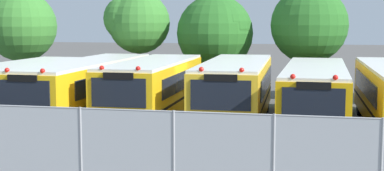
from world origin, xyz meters
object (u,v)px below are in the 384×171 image
(school_bus_2, at_px, (153,88))
(tree_1, at_px, (135,22))
(tree_2, at_px, (217,32))
(school_bus_0, at_px, (14,87))
(tree_3, at_px, (309,24))
(school_bus_4, at_px, (315,93))
(school_bus_3, at_px, (235,89))
(tree_0, at_px, (21,27))
(school_bus_1, at_px, (87,86))

(school_bus_2, xyz_separation_m, tree_1, (-3.24, 7.66, 2.83))
(tree_1, distance_m, tree_2, 4.77)
(tree_1, bearing_deg, school_bus_0, -114.23)
(school_bus_2, relative_size, tree_3, 1.50)
(school_bus_4, distance_m, tree_1, 12.98)
(tree_2, relative_size, tree_3, 0.93)
(school_bus_0, height_order, school_bus_3, school_bus_3)
(school_bus_2, distance_m, tree_0, 13.59)
(tree_1, bearing_deg, school_bus_2, -67.10)
(school_bus_2, xyz_separation_m, tree_3, (6.53, 7.68, 2.73))
(school_bus_0, bearing_deg, tree_3, -148.58)
(tree_0, distance_m, tree_3, 17.20)
(school_bus_2, xyz_separation_m, tree_0, (-10.66, 8.05, 2.50))
(tree_1, xyz_separation_m, tree_3, (9.77, 0.01, -0.10))
(school_bus_1, xyz_separation_m, tree_2, (4.68, 7.57, 2.30))
(tree_3, bearing_deg, tree_2, 178.75)
(school_bus_0, height_order, school_bus_1, school_bus_1)
(school_bus_3, height_order, tree_3, tree_3)
(school_bus_1, relative_size, tree_2, 1.96)
(tree_0, bearing_deg, school_bus_1, -46.31)
(tree_3, bearing_deg, school_bus_2, -130.37)
(school_bus_4, distance_m, tree_0, 19.44)
(school_bus_0, relative_size, school_bus_4, 1.03)
(school_bus_4, relative_size, tree_3, 1.71)
(school_bus_4, bearing_deg, tree_1, -35.98)
(school_bus_2, height_order, school_bus_4, school_bus_2)
(tree_1, bearing_deg, tree_0, 177.02)
(school_bus_1, bearing_deg, tree_0, -45.46)
(school_bus_4, bearing_deg, school_bus_1, 0.04)
(school_bus_1, distance_m, tree_2, 9.19)
(school_bus_2, bearing_deg, school_bus_3, -175.52)
(school_bus_4, xyz_separation_m, tree_3, (-0.35, 7.63, 2.79))
(school_bus_2, relative_size, school_bus_3, 0.95)
(school_bus_3, bearing_deg, school_bus_1, -0.84)
(school_bus_3, height_order, school_bus_4, school_bus_3)
(school_bus_2, distance_m, tree_2, 8.25)
(school_bus_0, bearing_deg, school_bus_4, -178.59)
(school_bus_2, bearing_deg, school_bus_1, -4.24)
(school_bus_3, xyz_separation_m, tree_2, (-2.05, 7.49, 2.26))
(school_bus_1, xyz_separation_m, tree_3, (9.71, 7.46, 2.77))
(school_bus_2, distance_m, school_bus_4, 6.88)
(school_bus_0, height_order, school_bus_4, school_bus_4)
(school_bus_1, xyz_separation_m, school_bus_4, (10.05, -0.17, -0.02))
(school_bus_4, distance_m, tree_2, 9.71)
(school_bus_0, distance_m, tree_2, 11.52)
(tree_1, bearing_deg, school_bus_4, -36.97)
(school_bus_2, distance_m, tree_1, 8.79)
(tree_0, height_order, tree_3, tree_3)
(school_bus_0, height_order, tree_1, tree_1)
(tree_0, bearing_deg, tree_2, -1.24)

